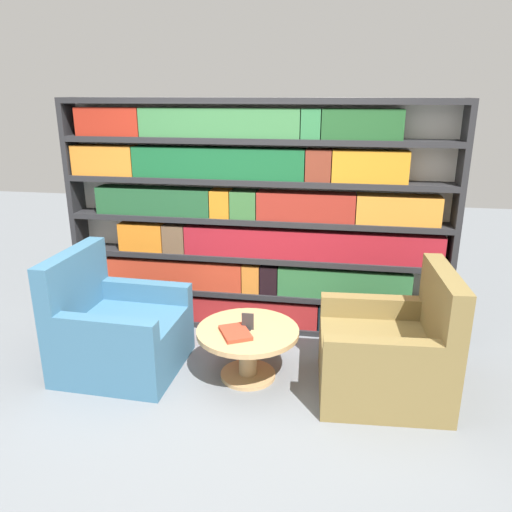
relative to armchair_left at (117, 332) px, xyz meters
The scene contains 7 objects.
ground_plane 1.06m from the armchair_left, 15.33° to the right, with size 14.00×14.00×0.00m, color slate.
bookshelf 1.54m from the armchair_left, 44.73° to the left, with size 3.49×0.30×2.11m.
armchair_left is the anchor object (origin of this frame).
armchair_right 2.14m from the armchair_left, ahead, with size 0.96×0.91×0.97m.
coffee_table 1.07m from the armchair_left, ahead, with size 0.80×0.80×0.42m.
table_sign 1.08m from the armchair_left, ahead, with size 0.09×0.06×0.13m.
stray_book 1.01m from the armchair_left, ahead, with size 0.30×0.33×0.03m.
Camera 1 is at (0.74, -3.12, 2.16)m, focal length 35.00 mm.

